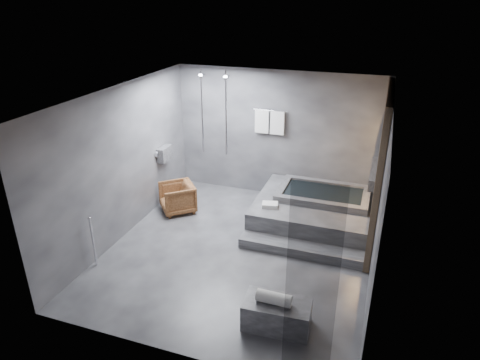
% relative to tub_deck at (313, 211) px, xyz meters
% --- Properties ---
extents(room, '(5.00, 5.04, 2.82)m').
position_rel_tub_deck_xyz_m(room, '(-0.65, -1.21, 1.48)').
color(room, '#2C2D2F').
rests_on(room, ground).
extents(tub_deck, '(2.20, 2.00, 0.50)m').
position_rel_tub_deck_xyz_m(tub_deck, '(0.00, 0.00, 0.00)').
color(tub_deck, '#313234').
rests_on(tub_deck, ground).
extents(tub_step, '(2.20, 0.36, 0.18)m').
position_rel_tub_deck_xyz_m(tub_step, '(0.00, -1.18, -0.16)').
color(tub_step, '#313234').
rests_on(tub_step, ground).
extents(concrete_bench, '(0.94, 0.55, 0.41)m').
position_rel_tub_deck_xyz_m(concrete_bench, '(0.05, -3.05, -0.04)').
color(concrete_bench, '#37373A').
rests_on(concrete_bench, ground).
extents(driftwood_chair, '(0.94, 0.94, 0.62)m').
position_rel_tub_deck_xyz_m(driftwood_chair, '(-2.77, -0.43, 0.06)').
color(driftwood_chair, '#412210').
rests_on(driftwood_chair, ground).
extents(rolled_towel, '(0.48, 0.18, 0.17)m').
position_rel_tub_deck_xyz_m(rolled_towel, '(0.01, -3.09, 0.25)').
color(rolled_towel, white).
rests_on(rolled_towel, concrete_bench).
extents(deck_towel, '(0.33, 0.27, 0.08)m').
position_rel_tub_deck_xyz_m(deck_towel, '(-0.74, -0.55, 0.29)').
color(deck_towel, silver).
rests_on(deck_towel, tub_deck).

